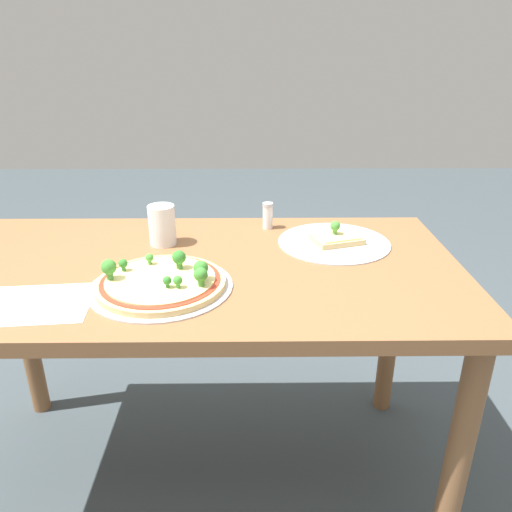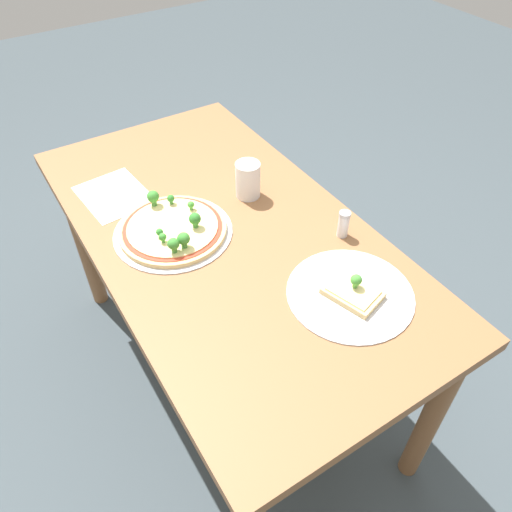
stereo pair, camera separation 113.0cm
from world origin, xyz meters
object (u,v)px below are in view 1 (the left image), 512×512
(pizza_tray_whole, at_px, (161,282))
(drinking_cup, at_px, (162,225))
(condiment_shaker, at_px, (268,215))
(pizza_tray_slice, at_px, (335,240))
(dining_table, at_px, (196,297))

(pizza_tray_whole, height_order, drinking_cup, drinking_cup)
(condiment_shaker, bearing_deg, pizza_tray_slice, 146.42)
(pizza_tray_slice, distance_m, drinking_cup, 0.49)
(dining_table, relative_size, condiment_shaker, 17.07)
(dining_table, height_order, condiment_shaker, condiment_shaker)
(pizza_tray_whole, bearing_deg, drinking_cup, -81.83)
(pizza_tray_slice, relative_size, condiment_shaker, 3.94)
(pizza_tray_slice, xyz_separation_m, condiment_shaker, (0.19, -0.13, 0.03))
(dining_table, xyz_separation_m, drinking_cup, (0.10, -0.14, 0.15))
(dining_table, relative_size, pizza_tray_slice, 4.33)
(drinking_cup, bearing_deg, pizza_tray_slice, -179.95)
(drinking_cup, height_order, condiment_shaker, drinking_cup)
(dining_table, relative_size, pizza_tray_whole, 4.10)
(dining_table, xyz_separation_m, pizza_tray_whole, (0.06, 0.13, 0.11))
(dining_table, relative_size, drinking_cup, 12.20)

